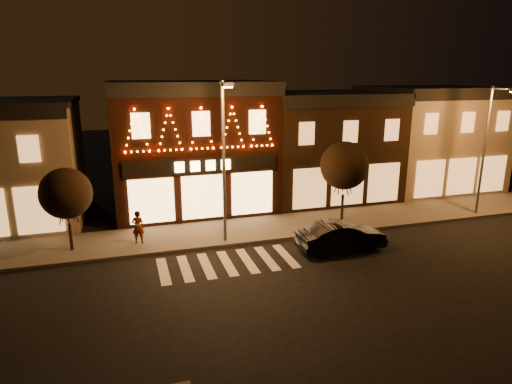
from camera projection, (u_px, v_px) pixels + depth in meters
name	position (u px, v px, depth m)	size (l,w,h in m)	color
ground	(251.00, 304.00, 17.43)	(120.00, 120.00, 0.00)	black
sidewalk_far	(245.00, 230.00, 25.37)	(44.00, 4.00, 0.15)	#47423D
building_pulp	(191.00, 145.00, 29.26)	(10.20, 8.34, 8.30)	black
building_right_a	(322.00, 145.00, 32.05)	(9.20, 8.28, 7.50)	black
building_right_b	(428.00, 138.00, 34.55)	(9.20, 8.28, 7.80)	#7B6A57
streetlamp_mid	(224.00, 151.00, 22.14)	(0.54, 1.90, 8.28)	#59595E
streetlamp_right	(488.00, 142.00, 26.83)	(0.50, 1.80, 7.87)	#59595E
tree_left	(66.00, 193.00, 21.61)	(2.52, 2.52, 4.21)	black
tree_right	(344.00, 166.00, 26.14)	(2.86, 2.86, 4.78)	black
dark_sedan	(341.00, 237.00, 22.47)	(1.59, 4.57, 1.50)	black
pedestrian	(138.00, 227.00, 23.02)	(0.65, 0.42, 1.77)	gray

